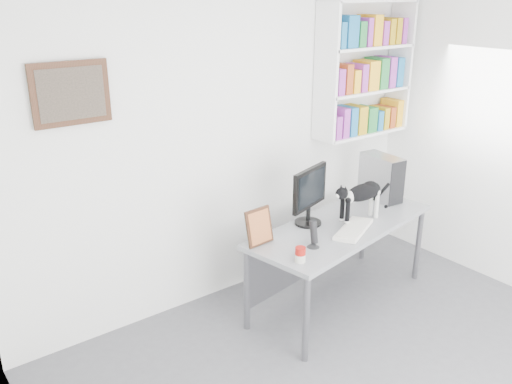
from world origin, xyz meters
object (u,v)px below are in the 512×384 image
bookshelf (365,69)px  keyboard (354,229)px  pc_tower (381,177)px  speaker (314,233)px  leaning_print (259,226)px  monitor (309,196)px  soup_can (300,255)px  cat (361,202)px  desk (340,263)px

bookshelf → keyboard: size_ratio=2.62×
bookshelf → pc_tower: size_ratio=3.02×
speaker → leaning_print: 0.41m
bookshelf → leaning_print: bearing=-162.8°
bookshelf → monitor: 1.45m
pc_tower → soup_can: (-1.42, -0.49, -0.15)m
soup_can → cat: 0.93m
pc_tower → speaker: pc_tower is taller
keyboard → soup_can: size_ratio=4.24×
desk → cat: bearing=-24.9°
pc_tower → leaning_print: pc_tower is taller
bookshelf → keyboard: bearing=-138.5°
soup_can → leaning_print: bearing=97.3°
desk → soup_can: size_ratio=15.78×
leaning_print → soup_can: (0.05, -0.41, -0.09)m
leaning_print → cat: 0.95m
bookshelf → speaker: 1.85m
speaker → cat: size_ratio=0.41×
pc_tower → leaning_print: (-1.47, -0.09, -0.06)m
speaker → cat: (0.65, 0.13, 0.06)m
bookshelf → desk: (-0.84, -0.62, -1.48)m
cat → keyboard: bearing=-147.5°
monitor → soup_can: monitor is taller
desk → leaning_print: (-0.77, 0.12, 0.51)m
pc_tower → soup_can: bearing=-154.7°
bookshelf → soup_can: (-1.56, -0.91, -1.06)m
pc_tower → speaker: (-1.18, -0.38, -0.09)m
bookshelf → monitor: (-1.07, -0.45, -0.87)m
leaning_print → cat: (0.94, -0.16, 0.02)m
speaker → pc_tower: bearing=6.3°
keyboard → cat: cat is taller
pc_tower → monitor: bearing=-171.8°
speaker → soup_can: (-0.23, -0.12, -0.06)m
keyboard → leaning_print: leaning_print is taller
speaker → cat: 0.67m
desk → keyboard: keyboard is taller
keyboard → soup_can: (-0.68, -0.13, 0.04)m
bookshelf → leaning_print: (-1.62, -0.50, -0.97)m
bookshelf → cat: (-0.68, -0.66, -0.95)m
monitor → pc_tower: 0.92m
bookshelf → pc_tower: (-0.15, -0.41, -0.91)m
keyboard → speaker: (-0.45, -0.01, 0.09)m
pc_tower → soup_can: size_ratio=3.68×
bookshelf → speaker: bookshelf is taller
bookshelf → keyboard: bookshelf is taller
desk → monitor: size_ratio=3.58×
monitor → keyboard: bearing=-77.7°
bookshelf → leaning_print: size_ratio=4.27×
desk → speaker: (-0.49, -0.17, 0.48)m
speaker → leaning_print: (-0.29, 0.29, 0.03)m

